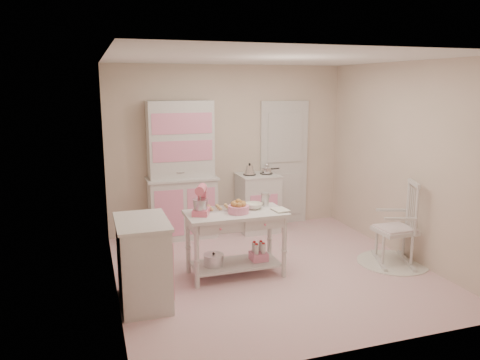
% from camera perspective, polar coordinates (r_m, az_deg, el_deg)
% --- Properties ---
extents(room_shell, '(3.84, 3.84, 2.62)m').
position_cam_1_polar(room_shell, '(5.60, 4.15, 4.83)').
color(room_shell, pink).
rests_on(room_shell, ground).
extents(door, '(0.82, 0.05, 2.04)m').
position_cam_1_polar(door, '(7.76, 5.37, 2.04)').
color(door, silver).
rests_on(door, ground).
extents(hutch, '(1.06, 0.50, 2.08)m').
position_cam_1_polar(hutch, '(7.05, -7.13, 1.18)').
color(hutch, silver).
rests_on(hutch, ground).
extents(stove, '(0.62, 0.57, 0.92)m').
position_cam_1_polar(stove, '(7.44, 2.17, -2.75)').
color(stove, silver).
rests_on(stove, ground).
extents(base_cabinet, '(0.54, 0.84, 0.92)m').
position_cam_1_polar(base_cabinet, '(5.13, -11.69, -9.76)').
color(base_cabinet, silver).
rests_on(base_cabinet, ground).
extents(lace_rug, '(0.92, 0.92, 0.01)m').
position_cam_1_polar(lace_rug, '(6.56, 18.10, -9.51)').
color(lace_rug, white).
rests_on(lace_rug, ground).
extents(rocking_chair, '(0.70, 0.84, 1.10)m').
position_cam_1_polar(rocking_chair, '(6.39, 18.41, -4.95)').
color(rocking_chair, silver).
rests_on(rocking_chair, ground).
extents(work_table, '(1.20, 0.60, 0.80)m').
position_cam_1_polar(work_table, '(5.74, -0.53, -7.77)').
color(work_table, silver).
rests_on(work_table, ground).
extents(stand_mixer, '(0.29, 0.34, 0.34)m').
position_cam_1_polar(stand_mixer, '(5.49, -4.79, -2.52)').
color(stand_mixer, '#F46785').
rests_on(stand_mixer, work_table).
extents(cookie_tray, '(0.34, 0.24, 0.02)m').
position_cam_1_polar(cookie_tray, '(5.75, -2.51, -3.51)').
color(cookie_tray, silver).
rests_on(cookie_tray, work_table).
extents(bread_basket, '(0.25, 0.25, 0.09)m').
position_cam_1_polar(bread_basket, '(5.57, -0.19, -3.60)').
color(bread_basket, pink).
rests_on(bread_basket, work_table).
extents(mixing_bowl, '(0.22, 0.22, 0.07)m').
position_cam_1_polar(mixing_bowl, '(5.77, 1.69, -3.18)').
color(mixing_bowl, white).
rests_on(mixing_bowl, work_table).
extents(metal_pitcher, '(0.10, 0.10, 0.17)m').
position_cam_1_polar(metal_pitcher, '(5.89, 3.07, -2.37)').
color(metal_pitcher, silver).
rests_on(metal_pitcher, work_table).
extents(recipe_book, '(0.19, 0.24, 0.02)m').
position_cam_1_polar(recipe_book, '(5.66, 4.18, -3.75)').
color(recipe_book, white).
rests_on(recipe_book, work_table).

